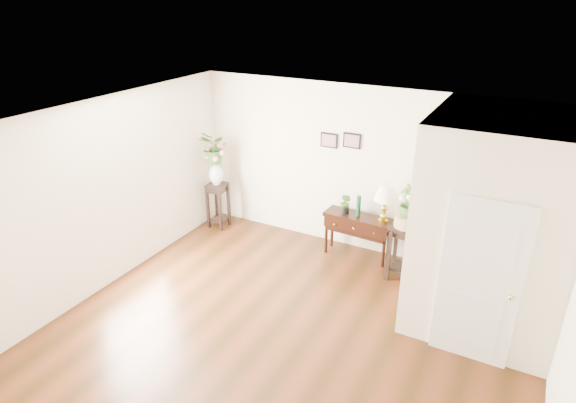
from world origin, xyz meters
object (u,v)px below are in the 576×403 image
Objects in this scene: console_table at (357,236)px; plant_stand_a at (218,205)px; plant_stand_b at (404,252)px; table_lamp at (385,201)px.

console_table is 2.70m from plant_stand_a.
plant_stand_b reaches higher than plant_stand_a.
plant_stand_b is at bearing -31.57° from table_lamp.
plant_stand_a is at bearing -173.59° from console_table.
table_lamp reaches higher than plant_stand_a.
console_table is at bearing 162.50° from plant_stand_b.
table_lamp is at bearing 2.92° from console_table.
console_table is 1.81× the size of table_lamp.
plant_stand_b is at bearing -14.58° from console_table.
plant_stand_a reaches higher than console_table.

